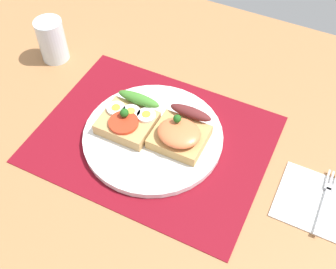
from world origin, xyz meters
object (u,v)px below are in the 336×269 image
fork (326,199)px  drinking_glass (52,40)px  plate (153,136)px  sandwich_egg_tomato (129,119)px  sandwich_salmon (181,132)px  napkin (318,201)px

fork → drinking_glass: drinking_glass is taller
plate → sandwich_egg_tomato: (-4.88, 0.13, 2.20)cm
sandwich_egg_tomato → fork: size_ratio=0.75×
drinking_glass → sandwich_salmon: bearing=-15.9°
sandwich_salmon → fork: size_ratio=0.76×
sandwich_egg_tomato → fork: (35.71, 0.63, -2.33)cm
sandwich_salmon → drinking_glass: bearing=164.1°
sandwich_egg_tomato → sandwich_salmon: (9.83, 0.96, 0.40)cm
plate → fork: plate is taller
napkin → plate: bearing=-179.4°
fork → napkin: bearing=-156.2°
sandwich_egg_tomato → napkin: bearing=0.3°
napkin → fork: (0.97, 0.43, 0.46)cm
sandwich_salmon → drinking_glass: size_ratio=1.06×
napkin → fork: size_ratio=1.01×
plate → fork: bearing=1.4°
sandwich_egg_tomato → napkin: (34.74, 0.20, -2.79)cm
sandwich_egg_tomato → napkin: sandwich_egg_tomato is taller
plate → drinking_glass: size_ratio=2.74×
sandwich_egg_tomato → sandwich_salmon: bearing=5.6°
sandwich_salmon → napkin: 25.12cm
sandwich_egg_tomato → drinking_glass: 26.48cm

